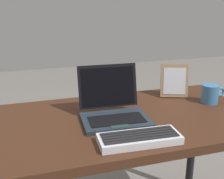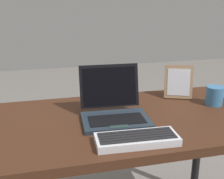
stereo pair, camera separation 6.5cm
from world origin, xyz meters
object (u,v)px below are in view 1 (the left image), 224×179
at_px(laptop_front, 113,109).
at_px(photo_frame, 174,81).
at_px(external_keyboard, 139,138).
at_px(coffee_mug, 210,94).

relative_size(laptop_front, photo_frame, 1.70).
bearing_deg(laptop_front, external_keyboard, -82.14).
distance_m(external_keyboard, coffee_mug, 0.59).
height_order(external_keyboard, coffee_mug, coffee_mug).
bearing_deg(photo_frame, external_keyboard, -131.45).
bearing_deg(laptop_front, coffee_mug, 5.38).
xyz_separation_m(photo_frame, coffee_mug, (0.14, -0.14, -0.04)).
distance_m(photo_frame, coffee_mug, 0.20).
xyz_separation_m(external_keyboard, coffee_mug, (0.51, 0.29, 0.03)).
xyz_separation_m(laptop_front, coffee_mug, (0.54, 0.05, 0.00)).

